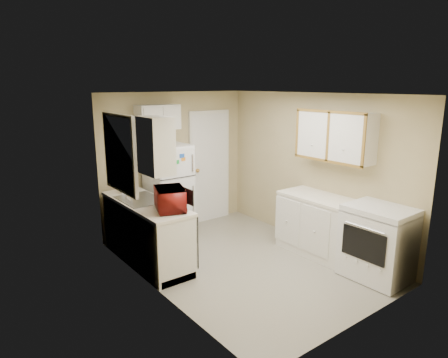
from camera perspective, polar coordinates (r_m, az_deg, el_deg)
floor at (r=5.94m, az=2.98°, el=-11.76°), size 3.80×3.80×0.00m
ceiling at (r=5.38m, az=3.30°, el=12.05°), size 3.80×3.80×0.00m
wall_left at (r=4.78m, az=-9.78°, el=-2.89°), size 3.80×3.80×0.00m
wall_right at (r=6.51m, az=12.57°, el=1.35°), size 3.80×3.80×0.00m
wall_back at (r=7.06m, az=-6.91°, el=2.50°), size 2.80×2.80×0.00m
wall_front at (r=4.33m, az=19.70°, el=-5.24°), size 2.80×2.80×0.00m
left_counter at (r=5.91m, az=-10.99°, el=-7.41°), size 0.60×1.80×0.90m
dishwasher at (r=5.53m, az=-5.49°, el=-8.24°), size 0.03×0.58×0.72m
sink at (r=5.91m, az=-11.82°, el=-3.25°), size 0.54×0.74×0.16m
microwave at (r=5.32m, az=-7.68°, el=-2.83°), size 0.60×0.46×0.36m
soap_bottle at (r=6.27m, az=-14.17°, el=-1.08°), size 0.10×0.11×0.20m
window_blinds at (r=5.64m, az=-14.56°, el=3.54°), size 0.10×0.98×1.08m
upper_cabinet_left at (r=4.91m, az=-9.71°, el=4.72°), size 0.30×0.45×0.70m
refrigerator at (r=6.68m, az=-7.89°, el=-1.80°), size 0.65×0.63×1.57m
cabinet_over_fridge at (r=6.63m, az=-9.45°, el=8.69°), size 0.70×0.30×0.40m
interior_door at (r=7.43m, az=-2.06°, el=1.73°), size 0.86×0.06×2.08m
right_counter at (r=6.02m, az=16.17°, el=-7.32°), size 0.60×2.00×0.90m
stove at (r=5.68m, az=21.15°, el=-8.46°), size 0.68×0.83×1.00m
upper_cabinet_right at (r=5.99m, az=15.58°, el=5.97°), size 0.30×1.20×0.70m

